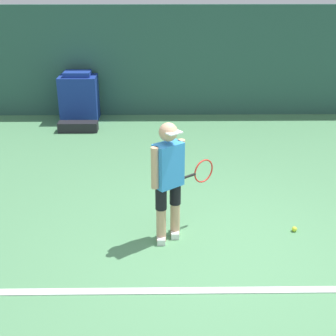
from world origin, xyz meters
TOP-DOWN VIEW (x-y plane):
  - ground_plane at (0.00, 0.00)m, footprint 24.00×24.00m
  - back_wall at (0.00, 5.52)m, footprint 24.00×0.10m
  - court_baseline at (0.00, -0.77)m, footprint 21.60×0.10m
  - tennis_player at (-0.54, 0.29)m, footprint 0.78×0.64m
  - tennis_ball at (1.08, 0.41)m, footprint 0.07×0.07m
  - covered_chair at (-2.41, 5.14)m, footprint 0.80×0.57m
  - equipment_bag at (-2.34, 4.36)m, footprint 0.80×0.27m

SIDE VIEW (x-z plane):
  - ground_plane at x=0.00m, z-range 0.00..0.00m
  - court_baseline at x=0.00m, z-range 0.00..0.01m
  - tennis_ball at x=1.08m, z-range 0.00..0.07m
  - equipment_bag at x=-2.34m, z-range 0.00..0.20m
  - covered_chair at x=-2.41m, z-range -0.02..1.04m
  - tennis_player at x=-0.54m, z-range 0.08..1.60m
  - back_wall at x=0.00m, z-range 0.00..2.38m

